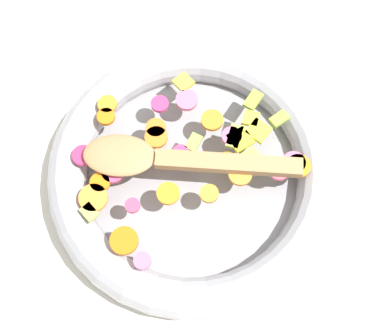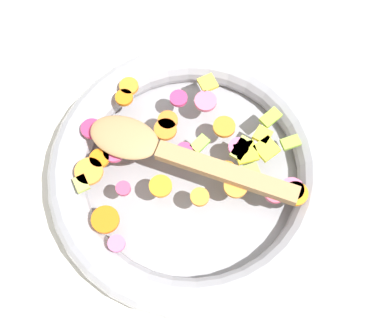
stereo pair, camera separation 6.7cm
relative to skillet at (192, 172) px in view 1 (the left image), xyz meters
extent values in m
plane|color=silver|center=(0.00, 0.00, -0.02)|extent=(4.00, 4.00, 0.00)
cylinder|color=gray|center=(0.00, 0.00, -0.02)|extent=(0.32, 0.32, 0.01)
torus|color=#9E9EA5|center=(0.00, 0.00, 0.00)|extent=(0.37, 0.37, 0.05)
cylinder|color=orange|center=(0.06, -0.01, 0.03)|extent=(0.03, 0.03, 0.01)
cylinder|color=orange|center=(0.13, 0.01, 0.03)|extent=(0.04, 0.04, 0.01)
cylinder|color=orange|center=(-0.05, 0.04, 0.03)|extent=(0.04, 0.04, 0.01)
cylinder|color=orange|center=(-0.11, -0.03, 0.03)|extent=(0.03, 0.03, 0.01)
cylinder|color=orange|center=(-0.07, -0.10, 0.03)|extent=(0.04, 0.04, 0.01)
cylinder|color=orange|center=(-0.12, 0.06, 0.03)|extent=(0.03, 0.03, 0.01)
cylinder|color=orange|center=(0.02, -0.04, 0.03)|extent=(0.03, 0.03, 0.01)
cylinder|color=orange|center=(-0.03, -0.04, 0.03)|extent=(0.04, 0.04, 0.01)
cylinder|color=orange|center=(-0.05, 0.03, 0.03)|extent=(0.04, 0.04, 0.01)
cylinder|color=orange|center=(0.02, 0.06, 0.03)|extent=(0.04, 0.04, 0.01)
cylinder|color=orange|center=(-0.11, 0.01, 0.03)|extent=(0.05, 0.05, 0.01)
cylinder|color=orange|center=(-0.12, 0.07, 0.03)|extent=(0.03, 0.03, 0.01)
cylinder|color=orange|center=(-0.12, -0.05, 0.03)|extent=(0.04, 0.04, 0.01)
cylinder|color=orange|center=(0.04, 0.01, 0.03)|extent=(0.03, 0.03, 0.01)
cube|color=#99D14B|center=(0.00, 0.03, 0.03)|extent=(0.02, 0.03, 0.01)
cube|color=#B8CC55|center=(-0.12, -0.07, 0.03)|extent=(0.03, 0.03, 0.01)
cube|color=#9CC83A|center=(0.07, 0.10, 0.03)|extent=(0.03, 0.03, 0.01)
cube|color=#93BA3D|center=(0.11, 0.07, 0.03)|extent=(0.03, 0.03, 0.01)
cube|color=#9DC94A|center=(0.07, 0.01, 0.03)|extent=(0.03, 0.03, 0.01)
cube|color=#BAD157|center=(0.05, 0.04, 0.03)|extent=(0.02, 0.03, 0.01)
cylinder|color=#E45976|center=(0.11, 0.00, 0.03)|extent=(0.03, 0.03, 0.01)
cylinder|color=#D1436A|center=(-0.07, -0.06, 0.03)|extent=(0.03, 0.03, 0.01)
cylinder|color=pink|center=(-0.01, 0.09, 0.03)|extent=(0.03, 0.03, 0.01)
cylinder|color=pink|center=(0.13, 0.01, 0.03)|extent=(0.03, 0.03, 0.01)
cylinder|color=#D83062|center=(-0.14, 0.00, 0.03)|extent=(0.04, 0.04, 0.01)
cylinder|color=#CE356D|center=(-0.05, 0.08, 0.03)|extent=(0.03, 0.03, 0.01)
cylinder|color=#DA659A|center=(-0.05, -0.13, 0.03)|extent=(0.02, 0.02, 0.01)
cylinder|color=#D33B71|center=(-0.02, 0.01, 0.03)|extent=(0.03, 0.03, 0.01)
cylinder|color=pink|center=(0.05, 0.04, 0.03)|extent=(0.04, 0.04, 0.01)
cylinder|color=#DE497A|center=(-0.10, -0.02, 0.03)|extent=(0.03, 0.03, 0.01)
cube|color=yellow|center=(0.08, 0.05, 0.03)|extent=(0.04, 0.04, 0.01)
cube|color=yellow|center=(0.06, 0.04, 0.03)|extent=(0.04, 0.04, 0.01)
cube|color=yellow|center=(0.07, 0.07, 0.03)|extent=(0.02, 0.02, 0.01)
cube|color=yellow|center=(-0.02, 0.11, 0.03)|extent=(0.03, 0.03, 0.01)
cube|color=#A87F51|center=(0.05, 0.00, 0.04)|extent=(0.18, 0.02, 0.01)
ellipsoid|color=#A87F51|center=(-0.09, 0.00, 0.04)|extent=(0.09, 0.06, 0.01)
camera|label=1|loc=(0.02, -0.24, 0.65)|focal=50.00mm
camera|label=2|loc=(0.08, -0.23, 0.65)|focal=50.00mm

